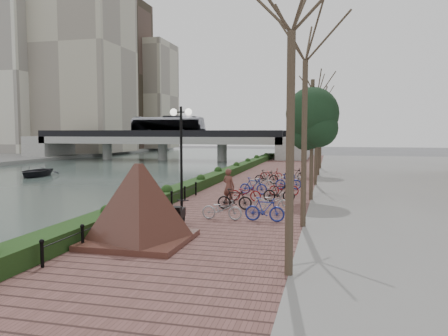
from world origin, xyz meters
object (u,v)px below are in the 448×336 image
(granite_monument, at_px, (139,203))
(pedestrian, at_px, (229,187))
(lamppost, at_px, (181,137))
(boat, at_px, (35,172))
(motorcycle, at_px, (179,214))

(granite_monument, relative_size, pedestrian, 2.59)
(granite_monument, bearing_deg, lamppost, 94.05)
(boat, bearing_deg, motorcycle, -51.24)
(lamppost, height_order, motorcycle, lamppost)
(lamppost, relative_size, motorcycle, 3.07)
(granite_monument, bearing_deg, boat, 133.21)
(motorcycle, relative_size, pedestrian, 0.85)
(pedestrian, xyz_separation_m, boat, (-21.78, 13.80, -0.94))
(motorcycle, bearing_deg, boat, 129.76)
(granite_monument, height_order, boat, granite_monument)
(lamppost, xyz_separation_m, pedestrian, (1.53, 2.85, -2.56))
(pedestrian, height_order, boat, pedestrian)
(granite_monument, xyz_separation_m, boat, (-20.63, 21.97, -1.36))
(lamppost, xyz_separation_m, boat, (-20.25, 16.65, -3.50))
(granite_monument, relative_size, boat, 1.07)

